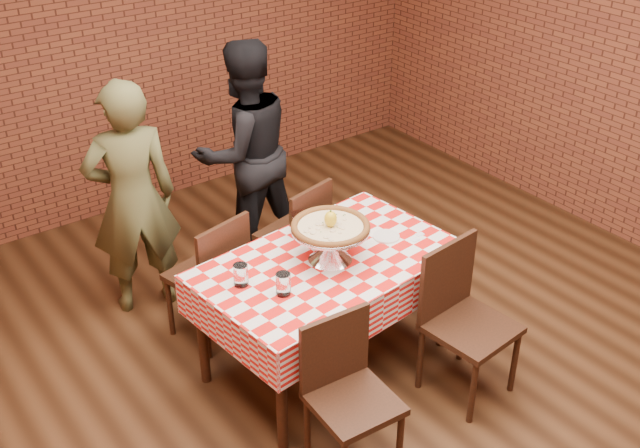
{
  "coord_description": "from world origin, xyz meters",
  "views": [
    {
      "loc": [
        -2.27,
        -2.59,
        3.17
      ],
      "look_at": [
        -0.01,
        0.48,
        0.94
      ],
      "focal_mm": 43.12,
      "sensor_mm": 36.0,
      "label": 1
    }
  ],
  "objects_px": {
    "condiment_caddy": "(299,224)",
    "chair_far_left": "(206,276)",
    "table": "(327,313)",
    "pizza_stand": "(330,244)",
    "water_glass_right": "(241,275)",
    "chair_near_left": "(354,405)",
    "pizza": "(330,227)",
    "chair_near_right": "(471,326)",
    "diner_olive": "(132,199)",
    "chair_far_right": "(292,237)",
    "water_glass_left": "(283,284)",
    "diner_black": "(245,152)"
  },
  "relations": [
    {
      "from": "water_glass_right",
      "to": "chair_far_right",
      "type": "relative_size",
      "value": 0.15
    },
    {
      "from": "condiment_caddy",
      "to": "diner_black",
      "type": "bearing_deg",
      "value": 94.75
    },
    {
      "from": "chair_near_right",
      "to": "diner_olive",
      "type": "distance_m",
      "value": 2.28
    },
    {
      "from": "pizza_stand",
      "to": "water_glass_right",
      "type": "xyz_separation_m",
      "value": [
        -0.55,
        0.08,
        -0.04
      ]
    },
    {
      "from": "pizza",
      "to": "chair_far_left",
      "type": "distance_m",
      "value": 0.98
    },
    {
      "from": "water_glass_left",
      "to": "water_glass_right",
      "type": "height_order",
      "value": "same"
    },
    {
      "from": "water_glass_right",
      "to": "chair_far_right",
      "type": "xyz_separation_m",
      "value": [
        0.81,
        0.69,
        -0.39
      ]
    },
    {
      "from": "table",
      "to": "diner_olive",
      "type": "distance_m",
      "value": 1.47
    },
    {
      "from": "chair_near_right",
      "to": "diner_olive",
      "type": "relative_size",
      "value": 0.57
    },
    {
      "from": "table",
      "to": "pizza",
      "type": "distance_m",
      "value": 0.6
    },
    {
      "from": "condiment_caddy",
      "to": "chair_near_left",
      "type": "height_order",
      "value": "condiment_caddy"
    },
    {
      "from": "condiment_caddy",
      "to": "chair_far_right",
      "type": "distance_m",
      "value": 0.64
    },
    {
      "from": "condiment_caddy",
      "to": "chair_near_right",
      "type": "height_order",
      "value": "chair_near_right"
    },
    {
      "from": "condiment_caddy",
      "to": "table",
      "type": "bearing_deg",
      "value": -76.43
    },
    {
      "from": "water_glass_left",
      "to": "water_glass_right",
      "type": "xyz_separation_m",
      "value": [
        -0.14,
        0.21,
        0.0
      ]
    },
    {
      "from": "pizza",
      "to": "chair_far_left",
      "type": "xyz_separation_m",
      "value": [
        -0.46,
        0.69,
        -0.52
      ]
    },
    {
      "from": "pizza",
      "to": "condiment_caddy",
      "type": "height_order",
      "value": "pizza"
    },
    {
      "from": "chair_far_left",
      "to": "diner_olive",
      "type": "relative_size",
      "value": 0.55
    },
    {
      "from": "water_glass_right",
      "to": "chair_near_left",
      "type": "bearing_deg",
      "value": -81.23
    },
    {
      "from": "table",
      "to": "diner_black",
      "type": "height_order",
      "value": "diner_black"
    },
    {
      "from": "condiment_caddy",
      "to": "chair_far_left",
      "type": "bearing_deg",
      "value": 161.81
    },
    {
      "from": "pizza",
      "to": "chair_near_right",
      "type": "height_order",
      "value": "pizza"
    },
    {
      "from": "water_glass_right",
      "to": "chair_near_right",
      "type": "relative_size",
      "value": 0.14
    },
    {
      "from": "pizza",
      "to": "water_glass_right",
      "type": "height_order",
      "value": "pizza"
    },
    {
      "from": "chair_near_left",
      "to": "diner_black",
      "type": "height_order",
      "value": "diner_black"
    },
    {
      "from": "water_glass_right",
      "to": "pizza_stand",
      "type": "bearing_deg",
      "value": -8.39
    },
    {
      "from": "table",
      "to": "chair_far_left",
      "type": "relative_size",
      "value": 1.66
    },
    {
      "from": "pizza",
      "to": "water_glass_right",
      "type": "xyz_separation_m",
      "value": [
        -0.55,
        0.08,
        -0.15
      ]
    },
    {
      "from": "water_glass_right",
      "to": "chair_near_left",
      "type": "distance_m",
      "value": 0.93
    },
    {
      "from": "diner_black",
      "to": "pizza",
      "type": "bearing_deg",
      "value": 79.2
    },
    {
      "from": "water_glass_right",
      "to": "diner_olive",
      "type": "bearing_deg",
      "value": 95.03
    },
    {
      "from": "table",
      "to": "pizza_stand",
      "type": "xyz_separation_m",
      "value": [
        0.02,
        -0.0,
        0.49
      ]
    },
    {
      "from": "chair_near_right",
      "to": "chair_far_left",
      "type": "bearing_deg",
      "value": 119.21
    },
    {
      "from": "chair_near_right",
      "to": "diner_olive",
      "type": "xyz_separation_m",
      "value": [
        -1.15,
        1.94,
        0.35
      ]
    },
    {
      "from": "pizza",
      "to": "chair_near_left",
      "type": "relative_size",
      "value": 0.51
    },
    {
      "from": "diner_black",
      "to": "chair_near_left",
      "type": "bearing_deg",
      "value": 72.74
    },
    {
      "from": "chair_far_right",
      "to": "chair_near_left",
      "type": "bearing_deg",
      "value": 53.01
    },
    {
      "from": "diner_olive",
      "to": "diner_black",
      "type": "xyz_separation_m",
      "value": [
        0.95,
        0.16,
        0.01
      ]
    },
    {
      "from": "chair_near_right",
      "to": "chair_far_right",
      "type": "distance_m",
      "value": 1.47
    },
    {
      "from": "water_glass_right",
      "to": "diner_olive",
      "type": "distance_m",
      "value": 1.18
    },
    {
      "from": "pizza_stand",
      "to": "chair_far_left",
      "type": "xyz_separation_m",
      "value": [
        -0.46,
        0.69,
        -0.41
      ]
    },
    {
      "from": "chair_near_left",
      "to": "chair_near_right",
      "type": "relative_size",
      "value": 0.95
    },
    {
      "from": "chair_near_right",
      "to": "chair_far_right",
      "type": "xyz_separation_m",
      "value": [
        -0.24,
        1.45,
        -0.03
      ]
    },
    {
      "from": "condiment_caddy",
      "to": "chair_near_right",
      "type": "bearing_deg",
      "value": -45.37
    },
    {
      "from": "table",
      "to": "pizza_stand",
      "type": "height_order",
      "value": "pizza_stand"
    },
    {
      "from": "table",
      "to": "water_glass_left",
      "type": "relative_size",
      "value": 11.6
    },
    {
      "from": "pizza_stand",
      "to": "chair_far_right",
      "type": "distance_m",
      "value": 0.92
    },
    {
      "from": "water_glass_left",
      "to": "diner_olive",
      "type": "height_order",
      "value": "diner_olive"
    },
    {
      "from": "water_glass_right",
      "to": "chair_far_left",
      "type": "relative_size",
      "value": 0.14
    },
    {
      "from": "water_glass_right",
      "to": "pizza",
      "type": "bearing_deg",
      "value": -8.39
    }
  ]
}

